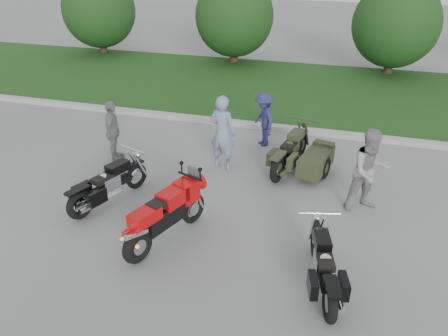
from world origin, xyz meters
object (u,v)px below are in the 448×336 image
(person_grey, at_px, (370,171))
(person_back, at_px, (113,131))
(cruiser_sidecar, at_px, (305,158))
(person_stripe, at_px, (223,133))
(person_denim, at_px, (264,119))
(sportbike_red, at_px, (165,214))
(cruiser_left, at_px, (106,187))
(cruiser_right, at_px, (324,269))

(person_grey, bearing_deg, person_back, 144.61)
(person_back, bearing_deg, cruiser_sidecar, -99.26)
(person_stripe, height_order, person_denim, person_stripe)
(person_denim, bearing_deg, person_grey, 11.53)
(cruiser_sidecar, distance_m, person_stripe, 2.17)
(sportbike_red, height_order, person_denim, person_denim)
(person_stripe, relative_size, person_back, 1.19)
(cruiser_left, height_order, person_back, person_back)
(cruiser_left, relative_size, cruiser_right, 1.03)
(person_back, bearing_deg, person_stripe, -99.53)
(cruiser_sidecar, bearing_deg, person_grey, -28.04)
(cruiser_sidecar, relative_size, person_denim, 1.50)
(cruiser_sidecar, bearing_deg, person_denim, 146.27)
(cruiser_right, height_order, person_stripe, person_stripe)
(person_stripe, xyz_separation_m, person_back, (-2.93, -0.36, -0.16))
(cruiser_right, height_order, cruiser_sidecar, cruiser_sidecar)
(cruiser_sidecar, bearing_deg, person_back, -160.19)
(cruiser_left, height_order, person_grey, person_grey)
(sportbike_red, xyz_separation_m, cruiser_right, (3.08, -0.47, -0.21))
(sportbike_red, relative_size, person_stripe, 1.11)
(cruiser_left, xyz_separation_m, cruiser_sidecar, (4.05, 2.73, -0.02))
(cruiser_sidecar, height_order, person_grey, person_grey)
(cruiser_right, relative_size, cruiser_sidecar, 0.90)
(cruiser_right, distance_m, person_stripe, 4.85)
(person_stripe, bearing_deg, cruiser_left, 63.79)
(person_back, bearing_deg, cruiser_left, -171.96)
(cruiser_sidecar, bearing_deg, person_stripe, -159.80)
(sportbike_red, relative_size, cruiser_sidecar, 0.93)
(cruiser_sidecar, height_order, person_stripe, person_stripe)
(person_grey, distance_m, person_denim, 3.96)
(cruiser_left, bearing_deg, person_grey, 34.59)
(cruiser_left, bearing_deg, sportbike_red, -6.81)
(cruiser_right, height_order, person_denim, person_denim)
(person_denim, relative_size, person_back, 0.95)
(cruiser_right, bearing_deg, sportbike_red, 157.34)
(cruiser_left, relative_size, cruiser_sidecar, 0.93)
(sportbike_red, distance_m, person_denim, 5.16)
(cruiser_right, relative_size, person_denim, 1.36)
(person_stripe, bearing_deg, person_grey, 176.87)
(person_stripe, height_order, person_grey, person_stripe)
(person_back, bearing_deg, person_grey, -112.20)
(person_grey, bearing_deg, cruiser_sidecar, 109.69)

